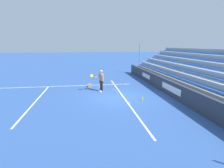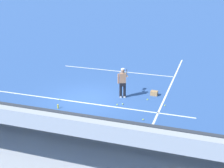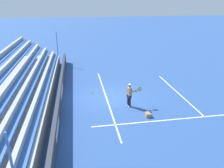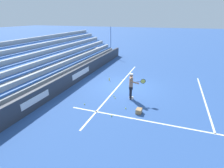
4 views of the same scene
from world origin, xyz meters
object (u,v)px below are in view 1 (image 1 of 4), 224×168
(tennis_ball_stray_back, at_px, (104,84))
(water_bottle, at_px, (142,99))
(tennis_ball_near_player, at_px, (99,87))
(tennis_ball_far_right, at_px, (126,85))
(tennis_ball_toward_net, at_px, (113,90))
(ball_box_cardboard, at_px, (90,86))
(tennis_ball_on_baseline, at_px, (115,90))
(tennis_ball_far_left, at_px, (129,103))
(tennis_player, at_px, (101,80))

(tennis_ball_stray_back, bearing_deg, water_bottle, -158.43)
(tennis_ball_near_player, bearing_deg, tennis_ball_stray_back, -25.74)
(tennis_ball_far_right, xyz_separation_m, water_bottle, (-4.56, -0.07, 0.08))
(tennis_ball_far_right, bearing_deg, tennis_ball_toward_net, 135.24)
(tennis_ball_toward_net, relative_size, tennis_ball_stray_back, 1.00)
(ball_box_cardboard, distance_m, tennis_ball_on_baseline, 2.60)
(tennis_ball_far_left, xyz_separation_m, water_bottle, (0.44, -1.02, 0.08))
(tennis_player, xyz_separation_m, tennis_ball_far_right, (1.78, -2.47, -0.86))
(tennis_player, xyz_separation_m, tennis_ball_on_baseline, (0.04, -1.17, -0.86))
(ball_box_cardboard, bearing_deg, water_bottle, -142.43)
(ball_box_cardboard, xyz_separation_m, tennis_ball_near_player, (-0.21, -0.82, -0.10))
(ball_box_cardboard, distance_m, tennis_ball_stray_back, 1.57)
(ball_box_cardboard, bearing_deg, tennis_player, -152.37)
(tennis_player, bearing_deg, tennis_ball_far_left, -154.64)
(tennis_ball_on_baseline, relative_size, water_bottle, 0.30)
(tennis_ball_far_left, bearing_deg, tennis_player, 25.36)
(ball_box_cardboard, xyz_separation_m, tennis_ball_on_baseline, (-1.61, -2.03, -0.10))
(tennis_ball_far_right, bearing_deg, water_bottle, -179.06)
(tennis_ball_stray_back, relative_size, tennis_ball_near_player, 1.00)
(tennis_ball_stray_back, distance_m, tennis_ball_far_right, 2.13)
(tennis_player, bearing_deg, tennis_ball_toward_net, -73.42)
(tennis_ball_on_baseline, bearing_deg, tennis_ball_far_right, -36.78)
(tennis_ball_far_left, relative_size, tennis_ball_far_right, 1.00)
(tennis_ball_far_left, bearing_deg, tennis_ball_toward_net, 8.53)
(tennis_ball_toward_net, relative_size, tennis_ball_far_right, 1.00)
(tennis_ball_far_right, distance_m, tennis_ball_near_player, 2.54)
(tennis_ball_far_right, bearing_deg, tennis_ball_on_baseline, 143.22)
(tennis_ball_stray_back, relative_size, water_bottle, 0.30)
(tennis_ball_near_player, bearing_deg, tennis_ball_far_left, -161.33)
(tennis_ball_toward_net, height_order, tennis_ball_far_right, same)
(tennis_ball_on_baseline, bearing_deg, tennis_ball_stray_back, 16.05)
(ball_box_cardboard, relative_size, tennis_ball_near_player, 6.06)
(tennis_ball_far_left, relative_size, tennis_ball_stray_back, 1.00)
(water_bottle, bearing_deg, tennis_ball_far_left, 113.48)
(water_bottle, bearing_deg, tennis_ball_toward_net, 26.66)
(tennis_ball_on_baseline, xyz_separation_m, tennis_ball_toward_net, (0.26, 0.17, 0.00))
(tennis_ball_on_baseline, distance_m, tennis_ball_near_player, 1.86)
(tennis_ball_far_right, height_order, water_bottle, water_bottle)
(tennis_ball_far_left, bearing_deg, tennis_ball_near_player, 18.67)
(tennis_player, height_order, tennis_ball_far_left, tennis_player)
(tennis_ball_near_player, bearing_deg, water_bottle, -148.45)
(tennis_ball_far_left, relative_size, tennis_ball_near_player, 1.00)
(tennis_player, distance_m, tennis_ball_far_right, 3.16)
(tennis_player, relative_size, tennis_ball_stray_back, 25.98)
(tennis_player, bearing_deg, tennis_ball_stray_back, -10.42)
(tennis_ball_near_player, xyz_separation_m, water_bottle, (-4.22, -2.59, 0.08))
(tennis_ball_far_left, relative_size, tennis_ball_toward_net, 1.00)
(tennis_ball_far_right, bearing_deg, ball_box_cardboard, 92.22)
(tennis_player, distance_m, tennis_ball_stray_back, 2.68)
(tennis_ball_toward_net, relative_size, tennis_ball_near_player, 1.00)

